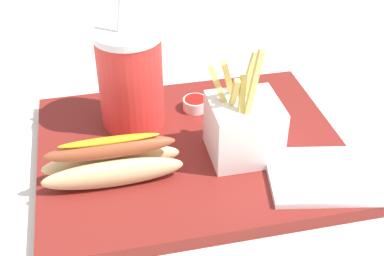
# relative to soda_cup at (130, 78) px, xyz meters

# --- Properties ---
(ground_plane) EXTENTS (2.40, 2.40, 0.02)m
(ground_plane) POSITION_rel_soda_cup_xyz_m (-0.07, 0.08, -0.10)
(ground_plane) COLOR silver
(food_tray) EXTENTS (0.42, 0.34, 0.02)m
(food_tray) POSITION_rel_soda_cup_xyz_m (-0.07, 0.08, -0.08)
(food_tray) COLOR maroon
(food_tray) RESTS_ON ground_plane
(soda_cup) EXTENTS (0.09, 0.09, 0.22)m
(soda_cup) POSITION_rel_soda_cup_xyz_m (0.00, 0.00, 0.00)
(soda_cup) COLOR red
(soda_cup) RESTS_ON food_tray
(fries_basket) EXTENTS (0.09, 0.08, 0.16)m
(fries_basket) POSITION_rel_soda_cup_xyz_m (-0.14, 0.11, -0.03)
(fries_basket) COLOR white
(fries_basket) RESTS_ON food_tray
(hot_dog_1) EXTENTS (0.18, 0.05, 0.07)m
(hot_dog_1) POSITION_rel_soda_cup_xyz_m (0.04, 0.12, -0.05)
(hot_dog_1) COLOR #E5C689
(hot_dog_1) RESTS_ON food_tray
(ketchup_cup_1) EXTENTS (0.04, 0.04, 0.02)m
(ketchup_cup_1) POSITION_rel_soda_cup_xyz_m (-0.10, -0.01, -0.06)
(ketchup_cup_1) COLOR white
(ketchup_cup_1) RESTS_ON food_tray
(napkin_stack) EXTENTS (0.15, 0.13, 0.01)m
(napkin_stack) POSITION_rel_soda_cup_xyz_m (-0.22, 0.18, -0.07)
(napkin_stack) COLOR white
(napkin_stack) RESTS_ON food_tray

